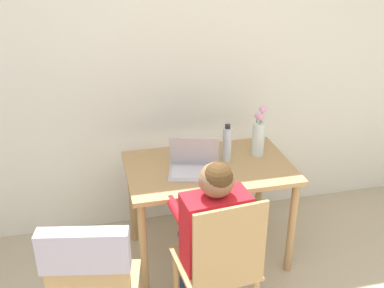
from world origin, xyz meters
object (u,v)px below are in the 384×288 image
at_px(water_bottle, 227,144).
at_px(chair_spare, 91,277).
at_px(laptop, 194,164).
at_px(flower_vase, 259,135).
at_px(chair_occupied, 219,267).
at_px(person_seated, 212,224).

bearing_deg(water_bottle, chair_spare, -137.82).
distance_m(laptop, flower_vase, 0.49).
xyz_separation_m(chair_occupied, flower_vase, (0.49, 0.76, 0.37)).
distance_m(chair_spare, water_bottle, 1.24).
xyz_separation_m(laptop, flower_vase, (0.47, 0.13, 0.09)).
relative_size(person_seated, laptop, 2.96).
bearing_deg(chair_spare, laptop, -121.22).
bearing_deg(chair_spare, flower_vase, -131.86).
distance_m(chair_occupied, laptop, 0.70).
xyz_separation_m(laptop, water_bottle, (0.24, 0.10, 0.07)).
height_order(chair_spare, flower_vase, flower_vase).
relative_size(flower_vase, water_bottle, 1.38).
xyz_separation_m(person_seated, laptop, (0.03, 0.52, 0.09)).
height_order(chair_spare, laptop, laptop).
relative_size(laptop, water_bottle, 1.42).
xyz_separation_m(chair_spare, water_bottle, (0.91, 0.82, 0.20)).
bearing_deg(water_bottle, laptop, -158.26).
distance_m(chair_spare, laptop, 0.99).
bearing_deg(water_bottle, flower_vase, 7.02).
bearing_deg(laptop, person_seated, -78.16).
relative_size(person_seated, flower_vase, 3.04).
xyz_separation_m(person_seated, flower_vase, (0.50, 0.64, 0.18)).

